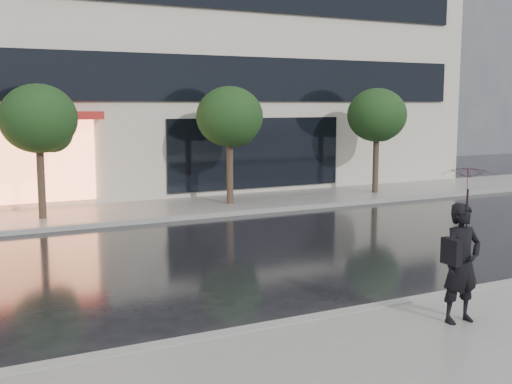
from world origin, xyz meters
TOP-DOWN VIEW (x-y plane):
  - ground at (0.00, 0.00)m, footprint 120.00×120.00m
  - sidewalk_near at (0.00, -3.25)m, footprint 60.00×4.50m
  - sidewalk_far at (0.00, 10.25)m, footprint 60.00×3.50m
  - curb_near at (0.00, -1.00)m, footprint 60.00×0.25m
  - curb_far at (0.00, 8.50)m, footprint 60.00×0.25m
  - bg_building_right at (26.00, 28.00)m, footprint 12.00×12.00m
  - tree_mid_west at (-2.94, 10.03)m, footprint 2.20×2.20m
  - tree_mid_east at (3.06, 10.03)m, footprint 2.20×2.20m
  - tree_far_east at (9.06, 10.03)m, footprint 2.20×2.20m
  - pedestrian_with_umbrella at (1.23, -2.18)m, footprint 0.83×0.85m

SIDE VIEW (x-z plane):
  - ground at x=0.00m, z-range 0.00..0.00m
  - sidewalk_near at x=0.00m, z-range 0.00..0.12m
  - sidewalk_far at x=0.00m, z-range 0.00..0.12m
  - curb_near at x=0.00m, z-range 0.00..0.14m
  - curb_far at x=0.00m, z-range 0.00..0.14m
  - pedestrian_with_umbrella at x=1.23m, z-range 0.37..2.76m
  - tree_mid_west at x=-2.94m, z-range 0.93..4.92m
  - tree_mid_east at x=3.06m, z-range 0.93..4.92m
  - tree_far_east at x=9.06m, z-range 0.93..4.92m
  - bg_building_right at x=26.00m, z-range 0.00..16.00m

